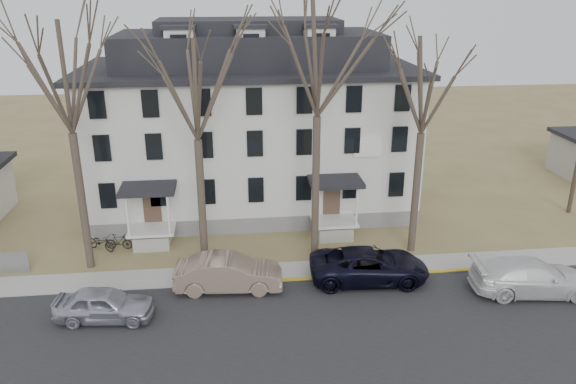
{
  "coord_description": "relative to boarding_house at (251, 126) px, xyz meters",
  "views": [
    {
      "loc": [
        -3.54,
        -17.65,
        14.2
      ],
      "look_at": [
        -0.56,
        9.0,
        4.09
      ],
      "focal_mm": 35.0,
      "sensor_mm": 36.0,
      "label": 1
    }
  ],
  "objects": [
    {
      "name": "ground",
      "position": [
        2.0,
        -17.95,
        -5.38
      ],
      "size": [
        120.0,
        120.0,
        0.0
      ],
      "primitive_type": "plane",
      "color": "olive",
      "rests_on": "ground"
    },
    {
      "name": "main_road",
      "position": [
        2.0,
        -15.95,
        -5.38
      ],
      "size": [
        120.0,
        10.0,
        0.04
      ],
      "primitive_type": "cube",
      "color": "#27272A",
      "rests_on": "ground"
    },
    {
      "name": "far_sidewalk",
      "position": [
        2.0,
        -9.95,
        -5.38
      ],
      "size": [
        120.0,
        2.0,
        0.08
      ],
      "primitive_type": "cube",
      "color": "#A09F97",
      "rests_on": "ground"
    },
    {
      "name": "yellow_curb",
      "position": [
        7.0,
        -10.85,
        -5.38
      ],
      "size": [
        14.0,
        0.25,
        0.06
      ],
      "primitive_type": "cube",
      "color": "gold",
      "rests_on": "ground"
    },
    {
      "name": "boarding_house",
      "position": [
        0.0,
        0.0,
        0.0
      ],
      "size": [
        20.8,
        12.36,
        12.05
      ],
      "color": "slate",
      "rests_on": "ground"
    },
    {
      "name": "tree_far_left",
      "position": [
        -9.0,
        -8.15,
        4.96
      ],
      "size": [
        8.4,
        8.4,
        13.72
      ],
      "color": "#473B31",
      "rests_on": "ground"
    },
    {
      "name": "tree_mid_left",
      "position": [
        -3.0,
        -8.15,
        4.22
      ],
      "size": [
        7.8,
        7.8,
        12.74
      ],
      "color": "#473B31",
      "rests_on": "ground"
    },
    {
      "name": "tree_center",
      "position": [
        3.0,
        -8.15,
        5.71
      ],
      "size": [
        9.0,
        9.0,
        14.7
      ],
      "color": "#473B31",
      "rests_on": "ground"
    },
    {
      "name": "tree_mid_right",
      "position": [
        8.5,
        -8.15,
        4.22
      ],
      "size": [
        7.8,
        7.8,
        12.74
      ],
      "color": "#473B31",
      "rests_on": "ground"
    },
    {
      "name": "car_silver",
      "position": [
        -7.25,
        -13.37,
        -4.64
      ],
      "size": [
        4.51,
        2.18,
        1.48
      ],
      "primitive_type": "imported",
      "rotation": [
        0.0,
        0.0,
        1.47
      ],
      "color": "#A2A5B4",
      "rests_on": "ground"
    },
    {
      "name": "car_tan",
      "position": [
        -1.75,
        -11.34,
        -4.52
      ],
      "size": [
        5.33,
        2.17,
        1.72
      ],
      "primitive_type": "imported",
      "rotation": [
        0.0,
        0.0,
        1.5
      ],
      "color": "gray",
      "rests_on": "ground"
    },
    {
      "name": "car_navy",
      "position": [
        5.27,
        -11.25,
        -4.56
      ],
      "size": [
        6.1,
        3.11,
        1.65
      ],
      "primitive_type": "imported",
      "rotation": [
        0.0,
        0.0,
        1.51
      ],
      "color": "black",
      "rests_on": "ground"
    },
    {
      "name": "car_white",
      "position": [
        12.77,
        -13.27,
        -4.54
      ],
      "size": [
        6.0,
        2.93,
        1.68
      ],
      "primitive_type": "imported",
      "rotation": [
        0.0,
        0.0,
        1.47
      ],
      "color": "white",
      "rests_on": "ground"
    },
    {
      "name": "bicycle_left",
      "position": [
        -8.8,
        -6.27,
        -4.9
      ],
      "size": [
        1.88,
        1.46,
        0.95
      ],
      "primitive_type": "imported",
      "rotation": [
        0.0,
        0.0,
        1.04
      ],
      "color": "black",
      "rests_on": "ground"
    },
    {
      "name": "bicycle_right",
      "position": [
        -7.82,
        -6.28,
        -4.92
      ],
      "size": [
        1.57,
        0.64,
        0.91
      ],
      "primitive_type": "imported",
      "rotation": [
        0.0,
        0.0,
        1.43
      ],
      "color": "black",
      "rests_on": "ground"
    }
  ]
}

